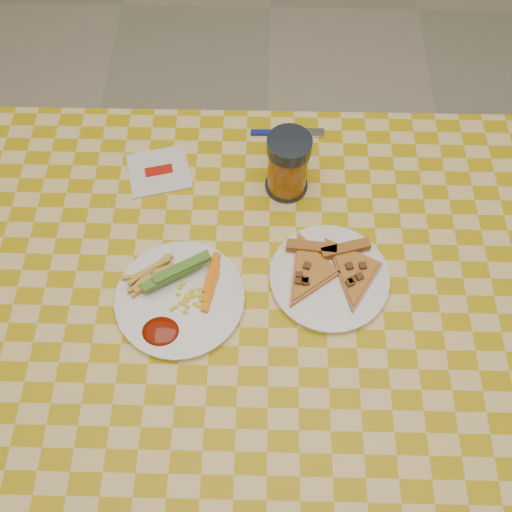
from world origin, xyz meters
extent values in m
plane|color=#B8B194|center=(0.00, 0.00, 0.00)|extent=(8.00, 8.00, 0.00)
cylinder|color=silver|center=(-0.54, -0.34, 0.35)|extent=(0.06, 0.06, 0.71)
cylinder|color=silver|center=(-0.54, 0.34, 0.35)|extent=(0.06, 0.06, 0.71)
cylinder|color=silver|center=(0.54, 0.34, 0.35)|extent=(0.06, 0.06, 0.71)
cube|color=brown|center=(0.00, 0.00, 0.73)|extent=(1.20, 0.80, 0.04)
cylinder|color=white|center=(-0.16, -0.02, 0.76)|extent=(0.27, 0.27, 0.01)
cylinder|color=white|center=(0.11, 0.03, 0.76)|extent=(0.24, 0.24, 0.01)
cube|color=#1A570D|center=(-0.17, 0.02, 0.79)|extent=(0.11, 0.09, 0.02)
cube|color=orange|center=(-0.10, 0.01, 0.78)|extent=(0.07, 0.09, 0.02)
ellipsoid|color=#711102|center=(-0.19, -0.09, 0.77)|extent=(0.07, 0.06, 0.01)
cube|color=#B06B27|center=(0.08, 0.08, 0.78)|extent=(0.09, 0.03, 0.02)
cube|color=#B06B27|center=(0.14, 0.08, 0.78)|extent=(0.09, 0.04, 0.02)
cylinder|color=black|center=(0.03, 0.24, 0.76)|extent=(0.09, 0.09, 0.01)
cylinder|color=#904C0F|center=(0.03, 0.24, 0.81)|extent=(0.08, 0.08, 0.11)
cylinder|color=black|center=(0.03, 0.24, 0.88)|extent=(0.08, 0.08, 0.03)
cube|color=silver|center=(-0.23, 0.27, 0.76)|extent=(0.15, 0.14, 0.01)
cube|color=#B6150A|center=(-0.23, 0.27, 0.76)|extent=(0.06, 0.04, 0.00)
cube|color=navy|center=(0.01, 0.37, 0.76)|extent=(0.11, 0.01, 0.01)
cube|color=silver|center=(0.09, 0.38, 0.76)|extent=(0.05, 0.02, 0.00)
camera|label=1|loc=(-0.01, -0.45, 1.69)|focal=40.00mm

